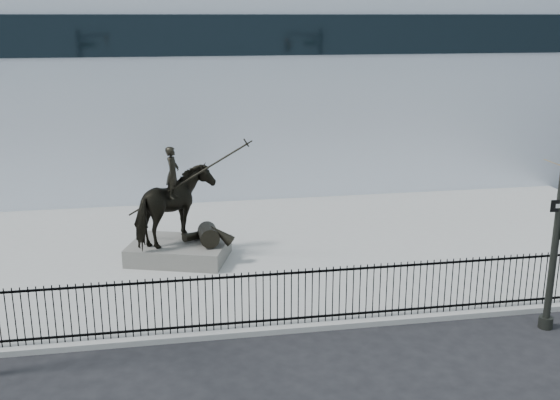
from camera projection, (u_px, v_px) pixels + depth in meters
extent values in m
plane|color=black|center=(280.00, 355.00, 15.54)|extent=(120.00, 120.00, 0.00)
cube|color=#969694|center=(244.00, 251.00, 22.15)|extent=(30.00, 12.00, 0.15)
cube|color=silver|center=(212.00, 82.00, 33.26)|extent=(44.00, 14.00, 9.00)
cube|color=black|center=(271.00, 320.00, 16.64)|extent=(22.00, 0.05, 0.05)
cube|color=black|center=(271.00, 274.00, 16.30)|extent=(22.00, 0.05, 0.05)
cube|color=black|center=(271.00, 298.00, 16.48)|extent=(22.00, 0.03, 1.50)
cube|color=#605D57|center=(179.00, 251.00, 21.12)|extent=(3.54, 2.93, 0.57)
imported|color=black|center=(177.00, 207.00, 20.71)|extent=(2.70, 2.92, 2.42)
imported|color=black|center=(172.00, 173.00, 20.42)|extent=(0.56, 0.69, 1.64)
cylinder|color=black|center=(186.00, 181.00, 20.43)|extent=(3.72, 1.26, 2.46)
cylinder|color=black|center=(546.00, 322.00, 16.86)|extent=(0.36, 0.36, 0.30)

